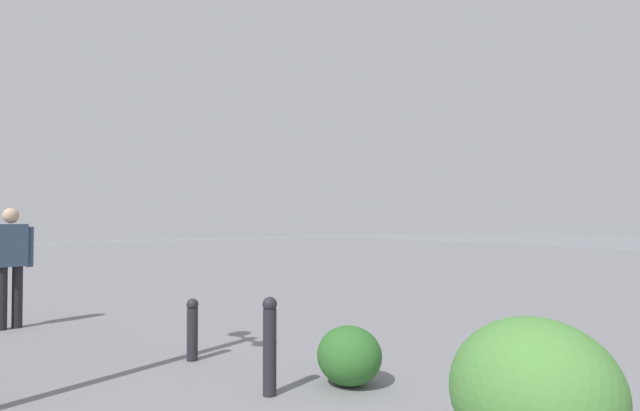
# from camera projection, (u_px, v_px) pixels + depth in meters

# --- Properties ---
(pedestrian) EXTENTS (0.32, 0.61, 1.71)m
(pedestrian) POSITION_uv_depth(u_px,v_px,m) (10.00, 258.00, 7.73)
(pedestrian) COLOR black
(pedestrian) RESTS_ON ground
(bollard_near) EXTENTS (0.13, 0.13, 0.87)m
(bollard_near) POSITION_uv_depth(u_px,v_px,m) (270.00, 344.00, 4.81)
(bollard_near) COLOR #232328
(bollard_near) RESTS_ON ground
(bollard_mid) EXTENTS (0.13, 0.13, 0.68)m
(bollard_mid) POSITION_uv_depth(u_px,v_px,m) (192.00, 328.00, 5.99)
(bollard_mid) COLOR #232328
(bollard_mid) RESTS_ON ground
(shrub_low) EXTENTS (1.10, 0.99, 0.93)m
(shrub_low) POSITION_uv_depth(u_px,v_px,m) (534.00, 392.00, 3.43)
(shrub_low) COLOR #477F38
(shrub_low) RESTS_ON ground
(shrub_round) EXTENTS (0.65, 0.58, 0.55)m
(shrub_round) POSITION_uv_depth(u_px,v_px,m) (349.00, 356.00, 5.10)
(shrub_round) COLOR #2D6628
(shrub_round) RESTS_ON ground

